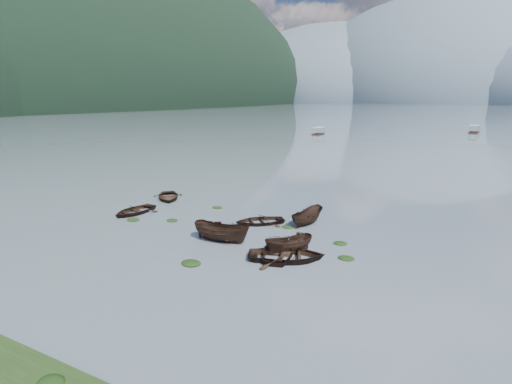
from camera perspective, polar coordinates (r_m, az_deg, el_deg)
The scene contains 21 objects.
ground_plane at distance 27.90m, azimuth -11.69°, elevation -9.08°, with size 2400.00×2400.00×0.00m, color slate.
haze_mtn_a at distance 960.51m, azimuth 11.24°, elevation 12.49°, with size 520.00×520.00×280.00m, color #475666.
haze_mtn_b at distance 922.99m, azimuth 23.46°, elevation 11.64°, with size 520.00×520.00×340.00m, color #475666.
rowboat_0 at distance 38.86m, azimuth -16.98°, elevation -2.94°, with size 3.15×4.41×0.91m, color black.
rowboat_2 at distance 30.20m, azimuth -4.89°, elevation -7.06°, with size 1.74×4.62×1.79m, color black.
rowboat_3 at distance 27.84m, azimuth 3.40°, elevation -8.85°, with size 3.38×4.73×0.98m, color black.
rowboat_4 at distance 26.94m, azimuth 4.40°, elevation -9.65°, with size 3.63×5.08×1.05m, color black.
rowboat_5 at distance 28.16m, azimuth 4.71°, elevation -8.62°, with size 1.42×3.77×1.45m, color black.
rowboat_6 at distance 43.33m, azimuth -12.44°, elevation -1.00°, with size 3.22×4.51×0.93m, color black.
rowboat_7 at distance 34.25m, azimuth 0.53°, elevation -4.52°, with size 3.00×4.20×0.87m, color black.
rowboat_8 at distance 34.37m, azimuth 7.27°, elevation -4.57°, with size 1.52×4.04×1.56m, color black.
weed_clump_0 at distance 36.67m, azimuth -17.12°, elevation -3.91°, with size 1.18×0.97×0.26m, color black.
weed_clump_1 at distance 32.39m, azimuth -4.22°, elevation -5.62°, with size 1.04×0.83×0.23m, color black.
weed_clump_2 at distance 26.54m, azimuth -9.26°, elevation -10.17°, with size 1.36×1.09×0.29m, color black.
weed_clump_3 at distance 33.29m, azimuth 4.57°, elevation -5.10°, with size 1.00×0.84×0.22m, color black.
weed_clump_4 at distance 27.69m, azimuth 12.76°, elevation -9.31°, with size 1.12×0.89×0.23m, color black.
weed_clump_5 at distance 35.68m, azimuth -11.88°, elevation -4.08°, with size 1.07×0.86×0.23m, color black.
weed_clump_6 at distance 39.13m, azimuth -5.56°, elevation -2.29°, with size 1.08×0.90×0.22m, color black.
weed_clump_7 at distance 30.25m, azimuth 11.94°, elevation -7.28°, with size 1.05×0.84×0.23m, color black.
pontoon_left at distance 118.27m, azimuth 8.89°, elevation 8.10°, with size 2.23×5.36×2.06m, color black, non-canonical shape.
pontoon_centre at distance 139.16m, azimuth 28.67°, elevation 7.41°, with size 2.41×5.78×2.22m, color black, non-canonical shape.
Camera 1 is at (16.67, -19.74, 10.52)m, focal length 28.00 mm.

